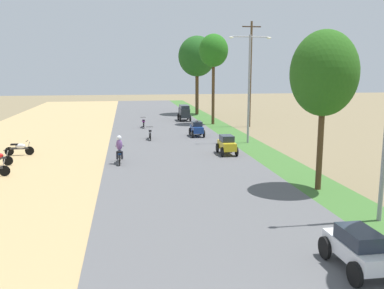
{
  "coord_description": "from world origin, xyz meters",
  "views": [
    {
      "loc": [
        -3.18,
        -4.72,
        5.45
      ],
      "look_at": [
        0.39,
        17.81,
        1.37
      ],
      "focal_mm": 39.07,
      "sensor_mm": 36.0,
      "label": 1
    }
  ],
  "objects_px": {
    "motorbike_ahead_second": "(119,150)",
    "motorbike_ahead_third": "(150,133)",
    "median_tree_second": "(324,74)",
    "car_hatchback_blue": "(197,128)",
    "parked_motorbike_seventh": "(20,148)",
    "car_hatchback_yellow": "(227,144)",
    "car_sedan_white": "(357,248)",
    "motorbike_ahead_fourth": "(144,122)",
    "median_tree_fourth": "(197,57)",
    "median_tree_third": "(214,51)",
    "streetlamp_mid": "(249,82)",
    "car_van_charcoal": "(184,112)",
    "utility_pole_near": "(251,73)"
  },
  "relations": [
    {
      "from": "motorbike_ahead_second",
      "to": "motorbike_ahead_third",
      "type": "height_order",
      "value": "motorbike_ahead_second"
    },
    {
      "from": "median_tree_second",
      "to": "car_hatchback_blue",
      "type": "height_order",
      "value": "median_tree_second"
    },
    {
      "from": "parked_motorbike_seventh",
      "to": "car_hatchback_yellow",
      "type": "distance_m",
      "value": 13.27
    },
    {
      "from": "car_sedan_white",
      "to": "parked_motorbike_seventh",
      "type": "bearing_deg",
      "value": 125.71
    },
    {
      "from": "motorbike_ahead_second",
      "to": "motorbike_ahead_fourth",
      "type": "bearing_deg",
      "value": 82.4
    },
    {
      "from": "car_hatchback_yellow",
      "to": "motorbike_ahead_fourth",
      "type": "relative_size",
      "value": 1.11
    },
    {
      "from": "median_tree_fourth",
      "to": "car_hatchback_blue",
      "type": "relative_size",
      "value": 4.72
    },
    {
      "from": "parked_motorbike_seventh",
      "to": "median_tree_third",
      "type": "xyz_separation_m",
      "value": [
        15.43,
        13.44,
        6.71
      ]
    },
    {
      "from": "median_tree_third",
      "to": "car_hatchback_blue",
      "type": "height_order",
      "value": "median_tree_third"
    },
    {
      "from": "median_tree_third",
      "to": "streetlamp_mid",
      "type": "relative_size",
      "value": 1.12
    },
    {
      "from": "car_hatchback_yellow",
      "to": "car_van_charcoal",
      "type": "bearing_deg",
      "value": 90.67
    },
    {
      "from": "median_tree_fourth",
      "to": "motorbike_ahead_second",
      "type": "bearing_deg",
      "value": -108.87
    },
    {
      "from": "parked_motorbike_seventh",
      "to": "utility_pole_near",
      "type": "distance_m",
      "value": 22.29
    },
    {
      "from": "utility_pole_near",
      "to": "car_hatchback_blue",
      "type": "relative_size",
      "value": 4.96
    },
    {
      "from": "median_tree_fourth",
      "to": "motorbike_ahead_fourth",
      "type": "distance_m",
      "value": 14.85
    },
    {
      "from": "car_sedan_white",
      "to": "median_tree_second",
      "type": "bearing_deg",
      "value": 71.47
    },
    {
      "from": "car_sedan_white",
      "to": "motorbike_ahead_third",
      "type": "xyz_separation_m",
      "value": [
        -4.25,
        22.78,
        -0.17
      ]
    },
    {
      "from": "median_tree_third",
      "to": "motorbike_ahead_third",
      "type": "distance_m",
      "value": 12.81
    },
    {
      "from": "car_van_charcoal",
      "to": "parked_motorbike_seventh",
      "type": "bearing_deg",
      "value": -127.83
    },
    {
      "from": "motorbike_ahead_second",
      "to": "motorbike_ahead_third",
      "type": "distance_m",
      "value": 8.64
    },
    {
      "from": "car_sedan_white",
      "to": "car_hatchback_blue",
      "type": "distance_m",
      "value": 23.72
    },
    {
      "from": "parked_motorbike_seventh",
      "to": "median_tree_second",
      "type": "height_order",
      "value": "median_tree_second"
    },
    {
      "from": "utility_pole_near",
      "to": "car_hatchback_blue",
      "type": "height_order",
      "value": "utility_pole_near"
    },
    {
      "from": "median_tree_fourth",
      "to": "car_sedan_white",
      "type": "bearing_deg",
      "value": -93.64
    },
    {
      "from": "streetlamp_mid",
      "to": "median_tree_third",
      "type": "bearing_deg",
      "value": 91.77
    },
    {
      "from": "parked_motorbike_seventh",
      "to": "motorbike_ahead_fourth",
      "type": "bearing_deg",
      "value": 54.82
    },
    {
      "from": "car_hatchback_yellow",
      "to": "motorbike_ahead_fourth",
      "type": "bearing_deg",
      "value": 109.18
    },
    {
      "from": "median_tree_third",
      "to": "car_van_charcoal",
      "type": "xyz_separation_m",
      "value": [
        -2.49,
        3.21,
        -6.24
      ]
    },
    {
      "from": "car_van_charcoal",
      "to": "motorbike_ahead_third",
      "type": "distance_m",
      "value": 12.52
    },
    {
      "from": "car_sedan_white",
      "to": "car_hatchback_blue",
      "type": "height_order",
      "value": "car_hatchback_blue"
    },
    {
      "from": "median_tree_second",
      "to": "utility_pole_near",
      "type": "bearing_deg",
      "value": 81.55
    },
    {
      "from": "streetlamp_mid",
      "to": "utility_pole_near",
      "type": "relative_size",
      "value": 0.8
    },
    {
      "from": "streetlamp_mid",
      "to": "utility_pole_near",
      "type": "distance_m",
      "value": 9.52
    },
    {
      "from": "parked_motorbike_seventh",
      "to": "car_sedan_white",
      "type": "distance_m",
      "value": 21.99
    },
    {
      "from": "parked_motorbike_seventh",
      "to": "car_hatchback_yellow",
      "type": "bearing_deg",
      "value": -7.73
    },
    {
      "from": "car_hatchback_yellow",
      "to": "car_van_charcoal",
      "type": "xyz_separation_m",
      "value": [
        -0.21,
        18.44,
        0.28
      ]
    },
    {
      "from": "median_tree_third",
      "to": "median_tree_fourth",
      "type": "bearing_deg",
      "value": 89.84
    },
    {
      "from": "median_tree_fourth",
      "to": "car_hatchback_blue",
      "type": "distance_m",
      "value": 18.72
    },
    {
      "from": "car_sedan_white",
      "to": "motorbike_ahead_fourth",
      "type": "height_order",
      "value": "car_sedan_white"
    },
    {
      "from": "car_van_charcoal",
      "to": "median_tree_third",
      "type": "bearing_deg",
      "value": -52.2
    },
    {
      "from": "median_tree_third",
      "to": "streetlamp_mid",
      "type": "xyz_separation_m",
      "value": [
        0.34,
        -11.15,
        -2.65
      ]
    },
    {
      "from": "motorbike_ahead_second",
      "to": "car_hatchback_blue",
      "type": "bearing_deg",
      "value": 56.51
    },
    {
      "from": "car_sedan_white",
      "to": "car_van_charcoal",
      "type": "bearing_deg",
      "value": 89.84
    },
    {
      "from": "streetlamp_mid",
      "to": "car_sedan_white",
      "type": "xyz_separation_m",
      "value": [
        -2.93,
        -20.16,
        -3.87
      ]
    },
    {
      "from": "median_tree_third",
      "to": "motorbike_ahead_second",
      "type": "bearing_deg",
      "value": -118.32
    },
    {
      "from": "median_tree_second",
      "to": "car_sedan_white",
      "type": "bearing_deg",
      "value": -108.53
    },
    {
      "from": "median_tree_fourth",
      "to": "motorbike_ahead_fourth",
      "type": "height_order",
      "value": "median_tree_fourth"
    },
    {
      "from": "median_tree_second",
      "to": "streetlamp_mid",
      "type": "height_order",
      "value": "streetlamp_mid"
    },
    {
      "from": "car_hatchback_yellow",
      "to": "car_van_charcoal",
      "type": "relative_size",
      "value": 0.83
    },
    {
      "from": "median_tree_third",
      "to": "car_hatchback_yellow",
      "type": "height_order",
      "value": "median_tree_third"
    }
  ]
}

